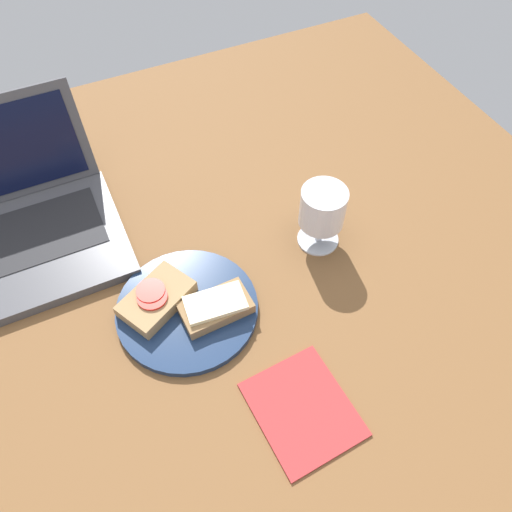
{
  "coord_description": "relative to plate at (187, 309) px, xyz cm",
  "views": [
    {
      "loc": [
        -15.15,
        -39.76,
        72.98
      ],
      "look_at": [
        5.36,
        3.96,
        8.0
      ],
      "focal_mm": 35.0,
      "sensor_mm": 36.0,
      "label": 1
    }
  ],
  "objects": [
    {
      "name": "napkin",
      "position": [
        9.13,
        -22.21,
        -0.42
      ],
      "size": [
        13.93,
        16.12,
        0.4
      ],
      "primitive_type": "cube",
      "rotation": [
        0.0,
        0.0,
        0.06
      ],
      "color": "#B23333",
      "rests_on": "wooden_table"
    },
    {
      "name": "sandwich_with_tomato",
      "position": [
        -4.01,
        2.73,
        1.96
      ],
      "size": [
        13.55,
        11.74,
        2.98
      ],
      "color": "#A88456",
      "rests_on": "plate"
    },
    {
      "name": "wooden_table",
      "position": [
        7.76,
        -2.03,
        -2.12
      ],
      "size": [
        140.0,
        140.0,
        3.0
      ],
      "primitive_type": "cube",
      "color": "brown",
      "rests_on": "ground"
    },
    {
      "name": "sandwich_with_cheese",
      "position": [
        3.96,
        -2.7,
        1.94
      ],
      "size": [
        11.22,
        6.56,
        2.81
      ],
      "color": "#937047",
      "rests_on": "plate"
    },
    {
      "name": "plate",
      "position": [
        0.0,
        0.0,
        0.0
      ],
      "size": [
        22.81,
        22.81,
        1.24
      ],
      "primitive_type": "cylinder",
      "color": "navy",
      "rests_on": "wooden_table"
    },
    {
      "name": "wine_glass",
      "position": [
        26.25,
        3.86,
        7.24
      ],
      "size": [
        7.74,
        7.74,
        12.1
      ],
      "color": "white",
      "rests_on": "wooden_table"
    },
    {
      "name": "laptop",
      "position": [
        -21.53,
        26.49,
        2.91
      ],
      "size": [
        34.04,
        30.46,
        20.32
      ],
      "color": "#4C4C51",
      "rests_on": "wooden_table"
    }
  ]
}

